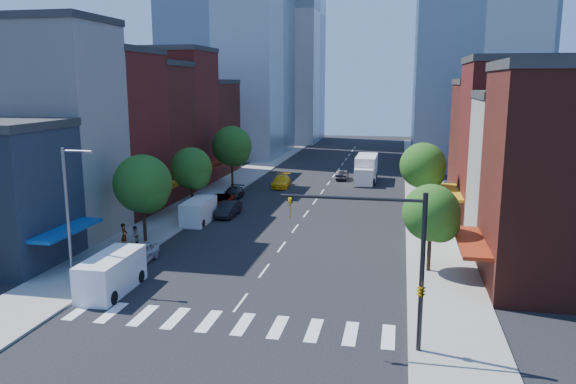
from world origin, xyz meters
name	(u,v)px	position (x,y,z in m)	size (l,w,h in m)	color
ground	(241,303)	(0.00, 0.00, 0.00)	(220.00, 220.00, 0.00)	black
sidewalk_left	(234,182)	(-12.50, 40.00, 0.07)	(5.00, 120.00, 0.15)	gray
sidewalk_right	(425,189)	(12.50, 40.00, 0.07)	(5.00, 120.00, 0.15)	gray
crosswalk	(226,323)	(0.00, -3.00, 0.01)	(19.00, 3.00, 0.01)	silver
bldg_left_1	(43,133)	(-21.00, 12.00, 9.00)	(12.00, 8.00, 18.00)	beige
bldg_left_2	(96,135)	(-21.00, 20.50, 8.00)	(12.00, 9.00, 16.00)	maroon
bldg_left_3	(135,133)	(-21.00, 29.00, 7.50)	(12.00, 8.00, 15.00)	#4E1B13
bldg_left_4	(165,119)	(-21.00, 37.50, 8.50)	(12.00, 9.00, 17.00)	maroon
bldg_left_5	(192,129)	(-21.00, 47.00, 6.50)	(12.00, 10.00, 13.00)	#4E1B13
bldg_right_1	(554,177)	(21.00, 15.00, 6.00)	(12.00, 8.00, 12.00)	beige
bldg_right_2	(530,145)	(21.00, 24.00, 7.50)	(12.00, 10.00, 15.00)	maroon
bldg_right_3	(509,145)	(21.00, 34.00, 6.50)	(12.00, 10.00, 13.00)	#4E1B13
tower_far_w	(280,14)	(-18.00, 95.00, 28.00)	(18.00, 18.00, 56.00)	#9EA5AD
traffic_signal	(410,273)	(9.94, -4.50, 4.16)	(7.24, 2.24, 8.00)	black
streetlight	(70,207)	(-11.81, 1.00, 5.28)	(2.25, 0.25, 9.00)	slate
tree_left_near	(144,186)	(-11.35, 10.92, 4.87)	(4.80, 4.80, 7.30)	black
tree_left_mid	(192,170)	(-11.35, 21.92, 4.53)	(4.20, 4.20, 6.65)	black
tree_left_far	(233,148)	(-11.35, 35.92, 5.20)	(5.00, 5.00, 7.75)	black
tree_right_near	(433,215)	(11.65, 7.92, 4.19)	(4.00, 4.00, 6.20)	black
tree_right_far	(424,167)	(11.65, 25.92, 4.86)	(4.60, 4.60, 7.20)	black
parked_car_front	(140,254)	(-9.50, 5.89, 0.72)	(1.70, 4.23, 1.44)	silver
parked_car_second	(228,209)	(-7.50, 21.41, 0.75)	(1.58, 4.53, 1.49)	black
parked_car_third	(220,202)	(-9.50, 24.77, 0.72)	(2.38, 5.16, 1.43)	#999999
parked_car_rear	(233,193)	(-9.50, 29.62, 0.67)	(1.88, 4.61, 1.34)	black
cargo_van_near	(110,274)	(-8.65, 0.01, 1.20)	(2.43, 5.73, 2.42)	white
cargo_van_far	(198,211)	(-9.50, 18.31, 1.11)	(2.26, 5.31, 2.24)	white
taxi	(281,181)	(-5.60, 38.09, 0.75)	(2.11, 5.20, 1.51)	yellow
traffic_car_oncoming	(342,175)	(1.50, 45.18, 0.67)	(1.41, 4.05, 1.33)	black
traffic_car_far	(369,170)	(4.80, 50.35, 0.69)	(1.62, 4.04, 1.38)	#999999
box_truck	(366,170)	(4.79, 44.07, 1.65)	(2.80, 8.70, 3.49)	white
pedestrian_near	(124,235)	(-12.32, 8.98, 1.14)	(0.72, 0.47, 1.98)	#999999
pedestrian_far	(135,235)	(-11.86, 9.88, 0.92)	(0.75, 0.59, 1.55)	#999999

